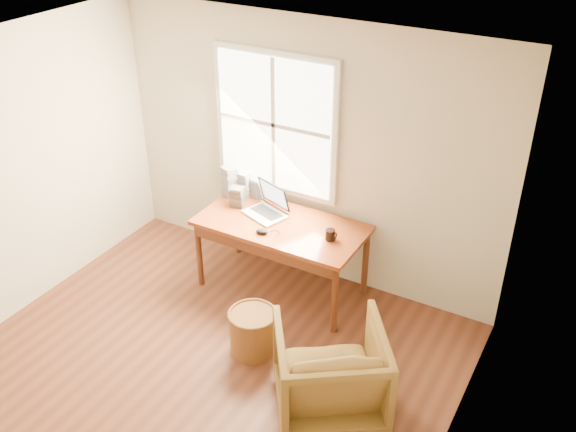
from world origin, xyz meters
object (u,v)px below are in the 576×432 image
Objects in this scene: laptop at (264,203)px; cd_stack_a at (244,184)px; desk at (281,225)px; coffee_mug at (330,235)px; wicker_stool at (253,332)px; armchair at (330,371)px.

laptop is 1.53× the size of cd_stack_a.
laptop is at bearing 166.55° from desk.
laptop reaches higher than cd_stack_a.
cd_stack_a reaches higher than coffee_mug.
desk is 0.70m from cd_stack_a.
laptop reaches higher than coffee_mug.
laptop is (-0.45, 0.96, 0.69)m from wicker_stool.
cd_stack_a is at bearing -75.61° from armchair.
desk is at bearing -81.64° from armchair.
wicker_stool is at bearing -51.87° from armchair.
armchair is at bearing -40.83° from cd_stack_a.
desk is 1.65m from armchair.
laptop reaches higher than armchair.
coffee_mug is 0.39× the size of cd_stack_a.
laptop reaches higher than desk.
desk is 6.17× the size of cd_stack_a.
desk is at bearing -26.36° from cd_stack_a.
cd_stack_a is (-1.71, 1.48, 0.50)m from armchair.
armchair is 8.35× the size of coffee_mug.
wicker_stool is 1.54× the size of cd_stack_a.
desk is 15.98× the size of coffee_mug.
laptop is at bearing 115.14° from wicker_stool.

